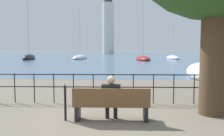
% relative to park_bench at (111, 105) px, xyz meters
% --- Properties ---
extents(ground_plane, '(1000.00, 1000.00, 0.00)m').
position_rel_park_bench_xyz_m(ground_plane, '(0.00, 0.07, -0.44)').
color(ground_plane, '#706656').
extents(harbor_water, '(600.00, 300.00, 0.01)m').
position_rel_park_bench_xyz_m(harbor_water, '(0.00, 158.13, -0.44)').
color(harbor_water, slate).
rests_on(harbor_water, ground_plane).
extents(park_bench, '(2.02, 0.45, 0.90)m').
position_rel_park_bench_xyz_m(park_bench, '(0.00, 0.00, 0.00)').
color(park_bench, brown).
rests_on(park_bench, ground_plane).
extents(seated_person_left, '(0.50, 0.35, 1.21)m').
position_rel_park_bench_xyz_m(seated_person_left, '(-0.01, 0.08, 0.23)').
color(seated_person_left, black).
rests_on(seated_person_left, ground_plane).
extents(promenade_railing, '(15.62, 0.04, 1.05)m').
position_rel_park_bench_xyz_m(promenade_railing, '(-0.00, 1.96, 0.25)').
color(promenade_railing, black).
rests_on(promenade_railing, ground_plane).
extents(closed_umbrella, '(0.09, 0.09, 1.00)m').
position_rel_park_bench_xyz_m(closed_umbrella, '(-1.23, 0.00, 0.12)').
color(closed_umbrella, black).
rests_on(closed_umbrella, ground_plane).
extents(sailboat_0, '(2.37, 5.82, 7.74)m').
position_rel_park_bench_xyz_m(sailboat_0, '(11.20, 39.32, -0.16)').
color(sailboat_0, silver).
rests_on(sailboat_0, ground_plane).
extents(sailboat_2, '(2.97, 6.83, 11.96)m').
position_rel_park_bench_xyz_m(sailboat_2, '(4.61, 34.43, -0.13)').
color(sailboat_2, maroon).
rests_on(sailboat_2, ground_plane).
extents(sailboat_3, '(4.96, 9.08, 12.26)m').
position_rel_park_bench_xyz_m(sailboat_3, '(6.69, 11.54, -0.14)').
color(sailboat_3, white).
rests_on(sailboat_3, ground_plane).
extents(sailboat_4, '(2.86, 7.15, 12.44)m').
position_rel_park_bench_xyz_m(sailboat_4, '(-17.43, 36.57, -0.07)').
color(sailboat_4, black).
rests_on(sailboat_4, ground_plane).
extents(sailboat_5, '(2.86, 8.08, 10.05)m').
position_rel_park_bench_xyz_m(sailboat_5, '(-7.88, 39.44, -0.15)').
color(sailboat_5, silver).
rests_on(sailboat_5, ground_plane).
extents(harbor_lighthouse, '(5.33, 5.33, 28.91)m').
position_rel_park_bench_xyz_m(harbor_lighthouse, '(-4.77, 97.41, 13.01)').
color(harbor_lighthouse, silver).
rests_on(harbor_lighthouse, ground_plane).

